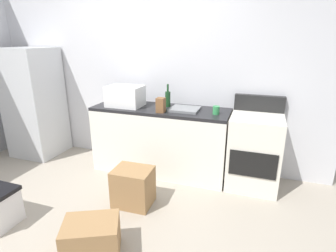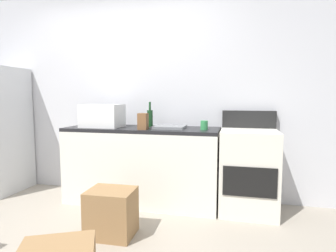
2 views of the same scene
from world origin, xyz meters
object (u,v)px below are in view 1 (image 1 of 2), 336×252
Objects in this scene: microwave at (125,96)px; cardboard_box_large at (133,187)px; knife_block at (161,105)px; cardboard_box_medium at (92,238)px; coffee_mug at (216,110)px; refrigerator at (35,103)px; wine_bottle at (168,98)px; stove_oven at (254,151)px.

microwave is 1.08× the size of cardboard_box_large.
cardboard_box_medium is at bearing -93.53° from knife_block.
coffee_mug is at bearing 64.67° from cardboard_box_medium.
wine_bottle is at bearing 4.20° from refrigerator.
stove_oven is 2.39× the size of microwave.
wine_bottle is (-1.15, 0.10, 0.54)m from stove_oven.
knife_block is at bearing -170.29° from stove_oven.
wine_bottle reaches higher than knife_block.
cardboard_box_medium is (2.04, -1.59, -0.66)m from refrigerator.
wine_bottle is at bearing 85.76° from cardboard_box_large.
refrigerator is at bearing 176.24° from knife_block.
knife_block is 0.39× the size of cardboard_box_medium.
wine_bottle is 1.67× the size of knife_block.
stove_oven reaches higher than cardboard_box_medium.
stove_oven is 0.69m from coffee_mug.
microwave is 0.58m from knife_block.
stove_oven is at bearing 1.78° from microwave.
coffee_mug is at bearing -172.14° from stove_oven.
refrigerator is at bearing -175.80° from wine_bottle.
cardboard_box_medium is (-0.09, -1.45, -0.83)m from knife_block.
coffee_mug is 0.22× the size of cardboard_box_medium.
microwave is (1.57, 0.00, 0.21)m from refrigerator.
cardboard_box_large is at bearing -21.55° from refrigerator.
stove_oven is at bearing 9.71° from knife_block.
coffee_mug is (2.79, -0.01, 0.13)m from refrigerator.
refrigerator is 2.14m from knife_block.
microwave is 1.25m from cardboard_box_large.
cardboard_box_medium is (0.47, -1.60, -0.88)m from microwave.
refrigerator reaches higher than cardboard_box_medium.
microwave reaches higher than stove_oven.
knife_block is (-1.14, -0.20, 0.52)m from stove_oven.
knife_block is at bearing -87.79° from wine_bottle.
wine_bottle is 0.30m from knife_block.
wine_bottle is 3.00× the size of coffee_mug.
cardboard_box_medium is (-0.75, -1.58, -0.79)m from coffee_mug.
knife_block reaches higher than coffee_mug.
wine_bottle reaches higher than cardboard_box_medium.
coffee_mug is (-0.48, -0.07, 0.48)m from stove_oven.
stove_oven is at bearing 35.20° from cardboard_box_large.
knife_block is 0.42× the size of cardboard_box_large.
cardboard_box_large is (-0.08, -0.67, -0.78)m from knife_block.
stove_oven is 1.28m from wine_bottle.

